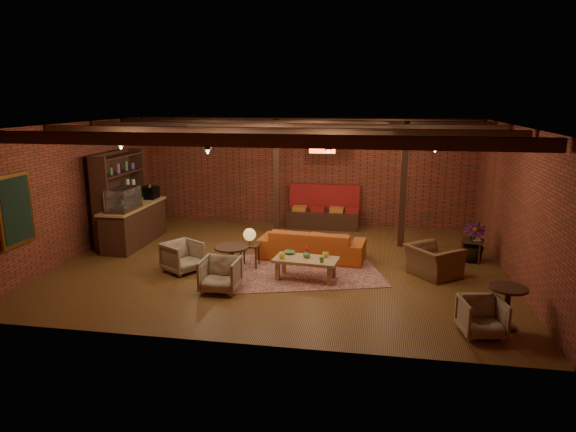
% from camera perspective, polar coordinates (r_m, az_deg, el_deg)
% --- Properties ---
extents(floor, '(10.00, 10.00, 0.00)m').
position_cam_1_polar(floor, '(11.99, -0.80, -5.34)').
color(floor, '#391B0E').
rests_on(floor, ground).
extents(ceiling, '(10.00, 8.00, 0.02)m').
position_cam_1_polar(ceiling, '(11.39, -0.85, 10.13)').
color(ceiling, black).
rests_on(ceiling, wall_back).
extents(wall_back, '(10.00, 0.02, 3.20)m').
position_cam_1_polar(wall_back, '(15.48, 1.94, 4.96)').
color(wall_back, brown).
rests_on(wall_back, ground).
extents(wall_front, '(10.00, 0.02, 3.20)m').
position_cam_1_polar(wall_front, '(7.79, -6.32, -3.32)').
color(wall_front, brown).
rests_on(wall_front, ground).
extents(wall_left, '(0.02, 8.00, 3.20)m').
position_cam_1_polar(wall_left, '(13.43, -22.31, 2.73)').
color(wall_left, brown).
rests_on(wall_left, ground).
extents(wall_right, '(0.02, 8.00, 3.20)m').
position_cam_1_polar(wall_right, '(11.74, 23.91, 1.21)').
color(wall_right, brown).
rests_on(wall_right, ground).
extents(ceiling_beams, '(9.80, 6.40, 0.22)m').
position_cam_1_polar(ceiling_beams, '(11.39, -0.85, 9.52)').
color(ceiling_beams, black).
rests_on(ceiling_beams, ceiling).
extents(ceiling_pipe, '(9.60, 0.12, 0.12)m').
position_cam_1_polar(ceiling_pipe, '(12.98, 0.49, 8.95)').
color(ceiling_pipe, black).
rests_on(ceiling_pipe, ceiling).
extents(post_left, '(0.16, 0.16, 3.20)m').
position_cam_1_polar(post_left, '(14.21, -1.25, 4.23)').
color(post_left, black).
rests_on(post_left, ground).
extents(post_right, '(0.16, 0.16, 3.20)m').
position_cam_1_polar(post_right, '(13.37, 12.71, 3.35)').
color(post_right, black).
rests_on(post_right, ground).
extents(service_counter, '(0.80, 2.50, 1.60)m').
position_cam_1_polar(service_counter, '(13.99, -16.75, 0.20)').
color(service_counter, black).
rests_on(service_counter, ground).
extents(plant_counter, '(0.35, 0.39, 0.30)m').
position_cam_1_polar(plant_counter, '(14.04, -16.14, 2.03)').
color(plant_counter, '#337F33').
rests_on(plant_counter, service_counter).
extents(shelving_hutch, '(0.52, 2.00, 2.40)m').
position_cam_1_polar(shelving_hutch, '(14.18, -18.13, 1.92)').
color(shelving_hutch, black).
rests_on(shelving_hutch, ground).
extents(chalkboard_menu, '(0.08, 0.96, 1.46)m').
position_cam_1_polar(chalkboard_menu, '(11.54, -28.00, 0.61)').
color(chalkboard_menu, black).
rests_on(chalkboard_menu, wall_left).
extents(banquette, '(2.10, 0.70, 1.00)m').
position_cam_1_polar(banquette, '(15.16, 3.92, 0.54)').
color(banquette, maroon).
rests_on(banquette, ground).
extents(service_sign, '(0.86, 0.06, 0.30)m').
position_cam_1_polar(service_sign, '(14.42, 3.84, 7.34)').
color(service_sign, red).
rests_on(service_sign, ceiling).
extents(ceiling_spotlights, '(6.40, 4.40, 0.28)m').
position_cam_1_polar(ceiling_spotlights, '(11.41, -0.85, 8.42)').
color(ceiling_spotlights, black).
rests_on(ceiling_spotlights, ceiling).
extents(rug, '(3.98, 3.45, 0.01)m').
position_cam_1_polar(rug, '(11.57, 1.46, -6.01)').
color(rug, maroon).
rests_on(rug, floor).
extents(sofa, '(2.56, 1.19, 0.72)m').
position_cam_1_polar(sofa, '(12.26, 2.70, -3.15)').
color(sofa, '#AA4617').
rests_on(sofa, floor).
extents(coffee_table, '(1.41, 0.81, 0.71)m').
position_cam_1_polar(coffee_table, '(10.91, 1.95, -4.97)').
color(coffee_table, '#AA874F').
rests_on(coffee_table, floor).
extents(side_table_lamp, '(0.44, 0.44, 0.90)m').
position_cam_1_polar(side_table_lamp, '(11.64, -4.29, -2.41)').
color(side_table_lamp, black).
rests_on(side_table_lamp, floor).
extents(round_table_left, '(0.72, 0.72, 0.75)m').
position_cam_1_polar(round_table_left, '(10.85, -6.28, -4.61)').
color(round_table_left, black).
rests_on(round_table_left, floor).
extents(armchair_a, '(0.96, 0.98, 0.75)m').
position_cam_1_polar(armchair_a, '(11.61, -11.66, -4.31)').
color(armchair_a, '#B5AB8C').
rests_on(armchair_a, floor).
extents(armchair_b, '(0.73, 0.69, 0.75)m').
position_cam_1_polar(armchair_b, '(10.35, -7.54, -6.29)').
color(armchair_b, '#B5AB8C').
rests_on(armchair_b, floor).
extents(armchair_right, '(1.16, 1.22, 0.90)m').
position_cam_1_polar(armchair_right, '(11.51, 15.87, -4.29)').
color(armchair_right, brown).
rests_on(armchair_right, floor).
extents(side_table_book, '(0.58, 0.58, 0.54)m').
position_cam_1_polar(side_table_book, '(12.79, 19.83, -2.68)').
color(side_table_book, black).
rests_on(side_table_book, floor).
extents(round_table_right, '(0.62, 0.62, 0.73)m').
position_cam_1_polar(round_table_right, '(9.38, 23.20, -8.64)').
color(round_table_right, black).
rests_on(round_table_right, floor).
extents(armchair_far, '(0.76, 0.73, 0.69)m').
position_cam_1_polar(armchair_far, '(9.03, 20.76, -10.27)').
color(armchair_far, '#B5AB8C').
rests_on(armchair_far, floor).
extents(plant_tall, '(1.85, 1.85, 2.77)m').
position_cam_1_polar(plant_tall, '(12.56, 20.17, 1.24)').
color(plant_tall, '#4C7F4C').
rests_on(plant_tall, floor).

